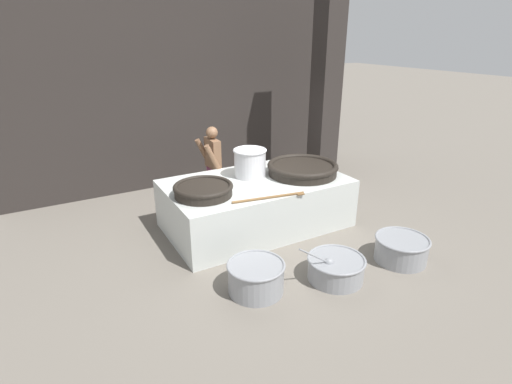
{
  "coord_description": "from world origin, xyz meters",
  "views": [
    {
      "loc": [
        -3.2,
        -5.69,
        3.28
      ],
      "look_at": [
        0.0,
        0.0,
        0.65
      ],
      "focal_mm": 28.0,
      "sensor_mm": 36.0,
      "label": 1
    }
  ],
  "objects_px": {
    "giant_wok_far": "(303,168)",
    "prep_bowl_meat": "(401,248)",
    "giant_wok_near": "(203,189)",
    "prep_bowl_extra": "(256,276)",
    "cook": "(213,164)",
    "stock_pot": "(250,162)",
    "prep_bowl_vegetables": "(336,267)"
  },
  "relations": [
    {
      "from": "stock_pot",
      "to": "prep_bowl_extra",
      "type": "relative_size",
      "value": 0.75
    },
    {
      "from": "stock_pot",
      "to": "prep_bowl_meat",
      "type": "distance_m",
      "value": 2.88
    },
    {
      "from": "giant_wok_near",
      "to": "prep_bowl_vegetables",
      "type": "bearing_deg",
      "value": -56.86
    },
    {
      "from": "cook",
      "to": "prep_bowl_extra",
      "type": "distance_m",
      "value": 3.05
    },
    {
      "from": "giant_wok_near",
      "to": "prep_bowl_extra",
      "type": "relative_size",
      "value": 1.2
    },
    {
      "from": "giant_wok_far",
      "to": "prep_bowl_extra",
      "type": "height_order",
      "value": "giant_wok_far"
    },
    {
      "from": "prep_bowl_vegetables",
      "to": "prep_bowl_meat",
      "type": "distance_m",
      "value": 1.2
    },
    {
      "from": "stock_pot",
      "to": "prep_bowl_vegetables",
      "type": "xyz_separation_m",
      "value": [
        0.14,
        -2.28,
        -0.94
      ]
    },
    {
      "from": "giant_wok_far",
      "to": "prep_bowl_meat",
      "type": "xyz_separation_m",
      "value": [
        0.45,
        -2.01,
        -0.77
      ]
    },
    {
      "from": "giant_wok_near",
      "to": "cook",
      "type": "xyz_separation_m",
      "value": [
        0.75,
        1.36,
        -0.09
      ]
    },
    {
      "from": "giant_wok_near",
      "to": "giant_wok_far",
      "type": "relative_size",
      "value": 0.74
    },
    {
      "from": "prep_bowl_extra",
      "to": "giant_wok_far",
      "type": "bearing_deg",
      "value": 40.58
    },
    {
      "from": "giant_wok_far",
      "to": "cook",
      "type": "distance_m",
      "value": 1.78
    },
    {
      "from": "giant_wok_far",
      "to": "prep_bowl_meat",
      "type": "bearing_deg",
      "value": -77.26
    },
    {
      "from": "giant_wok_far",
      "to": "prep_bowl_vegetables",
      "type": "distance_m",
      "value": 2.19
    },
    {
      "from": "prep_bowl_extra",
      "to": "cook",
      "type": "bearing_deg",
      "value": 77.06
    },
    {
      "from": "cook",
      "to": "prep_bowl_vegetables",
      "type": "xyz_separation_m",
      "value": [
        0.46,
        -3.21,
        -0.69
      ]
    },
    {
      "from": "cook",
      "to": "stock_pot",
      "type": "bearing_deg",
      "value": 110.29
    },
    {
      "from": "giant_wok_far",
      "to": "prep_bowl_meat",
      "type": "distance_m",
      "value": 2.2
    },
    {
      "from": "prep_bowl_vegetables",
      "to": "prep_bowl_extra",
      "type": "distance_m",
      "value": 1.17
    },
    {
      "from": "prep_bowl_vegetables",
      "to": "prep_bowl_extra",
      "type": "relative_size",
      "value": 1.36
    },
    {
      "from": "giant_wok_near",
      "to": "cook",
      "type": "distance_m",
      "value": 1.55
    },
    {
      "from": "prep_bowl_meat",
      "to": "prep_bowl_extra",
      "type": "bearing_deg",
      "value": 170.09
    },
    {
      "from": "giant_wok_near",
      "to": "prep_bowl_vegetables",
      "type": "distance_m",
      "value": 2.34
    },
    {
      "from": "stock_pot",
      "to": "prep_bowl_vegetables",
      "type": "bearing_deg",
      "value": -86.58
    },
    {
      "from": "stock_pot",
      "to": "giant_wok_near",
      "type": "bearing_deg",
      "value": -158.31
    },
    {
      "from": "prep_bowl_vegetables",
      "to": "cook",
      "type": "bearing_deg",
      "value": 98.11
    },
    {
      "from": "giant_wok_near",
      "to": "stock_pot",
      "type": "xyz_separation_m",
      "value": [
        1.07,
        0.43,
        0.16
      ]
    },
    {
      "from": "giant_wok_near",
      "to": "prep_bowl_extra",
      "type": "bearing_deg",
      "value": -86.9
    },
    {
      "from": "giant_wok_near",
      "to": "giant_wok_far",
      "type": "height_order",
      "value": "giant_wok_far"
    },
    {
      "from": "giant_wok_near",
      "to": "prep_bowl_vegetables",
      "type": "height_order",
      "value": "giant_wok_near"
    },
    {
      "from": "giant_wok_far",
      "to": "prep_bowl_extra",
      "type": "distance_m",
      "value": 2.57
    }
  ]
}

